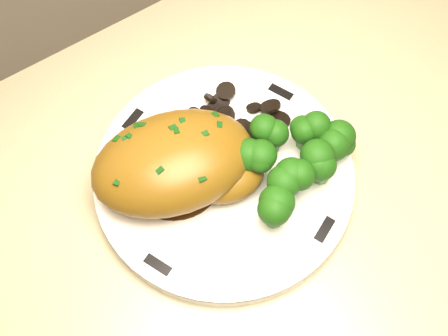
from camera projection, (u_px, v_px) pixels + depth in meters
plate at (224, 176)px, 0.60m from camera, size 0.31×0.31×0.02m
rim_accent_0 at (281, 92)px, 0.64m from camera, size 0.02×0.03×0.00m
rim_accent_1 at (133, 120)px, 0.62m from camera, size 0.03×0.02×0.00m
rim_accent_2 at (158, 265)px, 0.55m from camera, size 0.02×0.03×0.00m
rim_accent_3 at (325, 230)px, 0.56m from camera, size 0.03×0.02×0.00m
gravy_pool at (175, 176)px, 0.59m from camera, size 0.10×0.10×0.00m
chicken_breast at (179, 164)px, 0.56m from camera, size 0.19×0.15×0.06m
mushroom_pile at (230, 122)px, 0.61m from camera, size 0.09×0.07×0.03m
broccoli_florets at (293, 160)px, 0.57m from camera, size 0.13×0.10×0.05m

